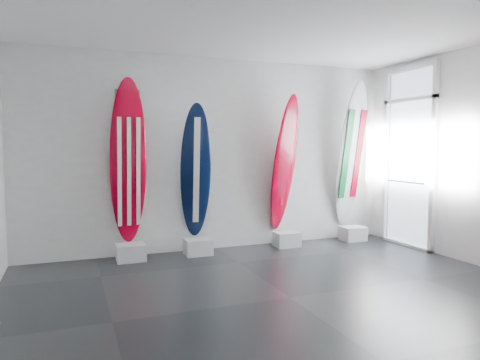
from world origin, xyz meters
name	(u,v)px	position (x,y,z in m)	size (l,w,h in m)	color
floor	(290,298)	(0.00, 0.00, 0.00)	(6.00, 6.00, 0.00)	black
ceiling	(292,13)	(0.00, 0.00, 3.00)	(6.00, 6.00, 0.00)	white
wall_back	(217,154)	(0.00, 2.50, 1.50)	(6.00, 6.00, 0.00)	silver
display_block_usa	(131,253)	(-1.40, 2.18, 0.12)	(0.40, 0.30, 0.24)	silver
surfboard_usa	(128,161)	(-1.40, 2.28, 1.42)	(0.53, 0.08, 2.36)	#9F0017
display_block_navy	(198,247)	(-0.41, 2.18, 0.12)	(0.40, 0.30, 0.24)	silver
surfboard_navy	(196,171)	(-0.41, 2.28, 1.25)	(0.46, 0.08, 2.05)	black
display_block_swiss	(287,239)	(1.08, 2.18, 0.12)	(0.40, 0.30, 0.24)	silver
surfboard_swiss	(284,164)	(1.08, 2.28, 1.35)	(0.51, 0.08, 2.25)	#9F0017
display_block_italy	(353,234)	(2.37, 2.18, 0.12)	(0.40, 0.30, 0.24)	silver
surfboard_italy	(351,155)	(2.37, 2.28, 1.48)	(0.57, 0.08, 2.52)	silver
wall_outlet	(51,238)	(-2.45, 2.48, 0.35)	(0.09, 0.02, 0.13)	silver
glass_door	(409,159)	(2.97, 1.55, 1.43)	(0.12, 1.16, 2.85)	white
balcony	(467,211)	(4.30, 1.55, 0.50)	(2.80, 2.20, 1.20)	slate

